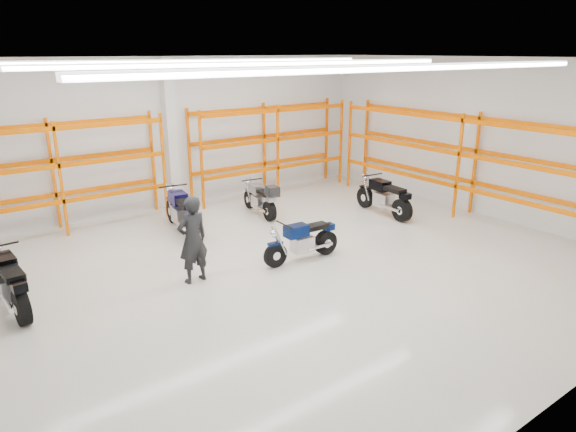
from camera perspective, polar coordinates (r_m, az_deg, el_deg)
ground at (r=11.64m, az=-0.25°, el=-5.66°), size 14.00×14.00×0.00m
room_shell at (r=10.77m, az=-0.35°, el=10.60°), size 14.02×12.02×4.51m
motorcycle_main at (r=11.87m, az=1.87°, el=-2.80°), size 1.99×0.66×0.98m
motorcycle_back_a at (r=10.89m, az=-28.48°, el=-6.70°), size 0.75×2.26×1.11m
motorcycle_back_b at (r=13.91m, az=-11.70°, el=0.33°), size 0.81×2.35×1.16m
motorcycle_back_c at (r=15.02m, az=-2.96°, el=1.87°), size 0.70×2.06×1.06m
motorcycle_back_d at (r=15.34m, az=10.78°, el=1.96°), size 0.75×2.27×1.11m
standing_man at (r=10.77m, az=-10.55°, el=-2.60°), size 0.72×0.52×1.87m
structural_column at (r=15.92m, az=-12.89°, el=8.79°), size 0.32×0.32×4.50m
pallet_racking_back_left at (r=14.66m, az=-24.44°, el=5.03°), size 5.67×0.87×3.00m
pallet_racking_back_right at (r=17.34m, az=-1.92°, el=8.39°), size 5.67×0.87×3.00m
pallet_racking_side at (r=15.67m, az=19.35°, el=6.46°), size 0.87×9.07×3.00m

